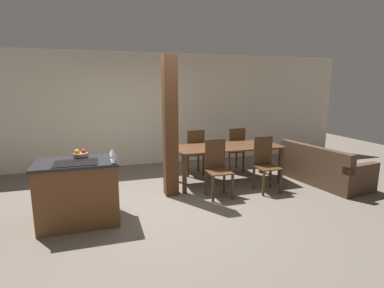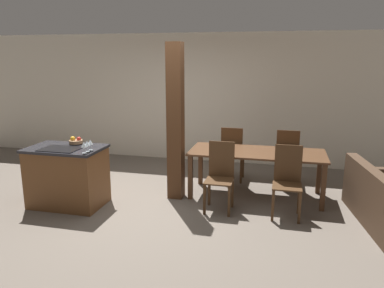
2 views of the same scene
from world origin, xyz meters
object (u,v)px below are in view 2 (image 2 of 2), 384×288
dining_chair_far_right (287,157)px  fruit_bowl (76,141)px  dining_chair_near_left (220,175)px  wine_glass_middle (87,144)px  dining_chair_near_right (287,180)px  dining_chair_far_left (232,153)px  wine_glass_far (90,142)px  timber_post (176,123)px  dining_table (257,157)px  wine_glass_near (84,145)px  kitchen_island (68,176)px

dining_chair_far_right → fruit_bowl: bearing=25.0°
fruit_bowl → dining_chair_near_left: (2.22, 0.16, -0.43)m
wine_glass_middle → dining_chair_near_right: bearing=12.1°
dining_chair_far_left → dining_chair_far_right: same height
wine_glass_far → dining_chair_far_right: 3.33m
dining_chair_near_right → timber_post: bearing=169.7°
dining_table → dining_chair_far_left: size_ratio=2.11×
dining_chair_near_left → dining_chair_near_right: bearing=0.0°
fruit_bowl → dining_chair_near_right: fruit_bowl is taller
dining_chair_near_left → timber_post: 1.08m
wine_glass_middle → wine_glass_far: size_ratio=1.00×
fruit_bowl → wine_glass_middle: size_ratio=1.30×
wine_glass_far → dining_chair_near_left: (1.79, 0.50, -0.51)m
dining_chair_far_left → dining_table: bearing=126.0°
dining_chair_far_right → wine_glass_middle: bearing=34.8°
wine_glass_near → dining_chair_far_left: bearing=48.1°
dining_chair_far_left → fruit_bowl: bearing=33.7°
fruit_bowl → dining_chair_near_left: bearing=4.2°
wine_glass_near → timber_post: 1.44m
wine_glass_middle → dining_table: 2.62m
wine_glass_middle → timber_post: (1.03, 0.90, 0.18)m
wine_glass_far → dining_table: (2.27, 1.16, -0.38)m
dining_chair_near_right → timber_post: (-1.72, 0.31, 0.70)m
fruit_bowl → timber_post: (1.46, 0.47, 0.26)m
dining_chair_far_left → wine_glass_far: bearing=45.5°
dining_chair_near_left → wine_glass_far: bearing=-164.3°
fruit_bowl → dining_chair_far_left: size_ratio=0.21×
wine_glass_far → dining_chair_near_right: (2.75, 0.50, -0.51)m
fruit_bowl → dining_chair_far_left: fruit_bowl is taller
wine_glass_near → dining_table: (2.27, 1.34, -0.38)m
kitchen_island → dining_chair_far_right: dining_chair_far_right is taller
kitchen_island → wine_glass_near: (0.48, -0.29, 0.58)m
kitchen_island → dining_chair_far_left: size_ratio=1.10×
kitchen_island → dining_chair_near_left: (2.27, 0.39, 0.06)m
kitchen_island → wine_glass_near: bearing=-30.9°
wine_glass_middle → wine_glass_far: (0.00, 0.09, 0.00)m
wine_glass_far → dining_chair_near_right: bearing=10.4°
dining_chair_near_right → dining_chair_far_left: same height
dining_chair_far_left → timber_post: timber_post is taller
fruit_bowl → wine_glass_far: size_ratio=1.30×
wine_glass_far → dining_chair_far_left: (1.79, 1.82, -0.51)m
wine_glass_middle → dining_chair_near_right: (2.75, 0.59, -0.51)m
wine_glass_far → dining_table: bearing=27.1°
wine_glass_near → dining_chair_near_right: (2.75, 0.68, -0.51)m
wine_glass_near → wine_glass_middle: 0.09m
dining_table → wine_glass_near: bearing=-149.5°
dining_chair_near_right → dining_chair_far_right: 1.32m
wine_glass_middle → wine_glass_far: bearing=90.0°
dining_chair_near_left → dining_chair_far_left: same height
fruit_bowl → dining_table: 2.84m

